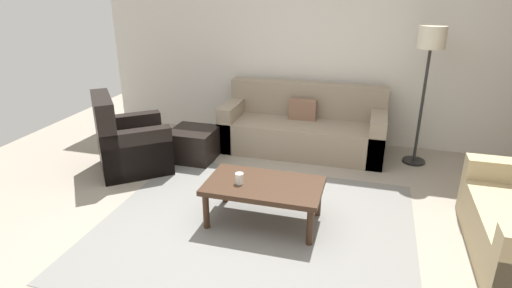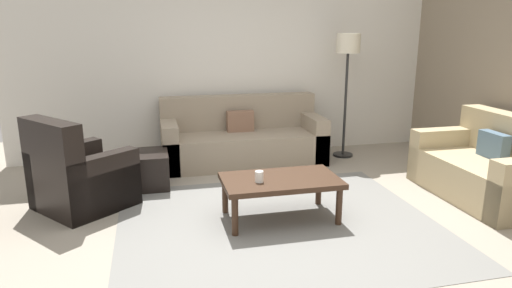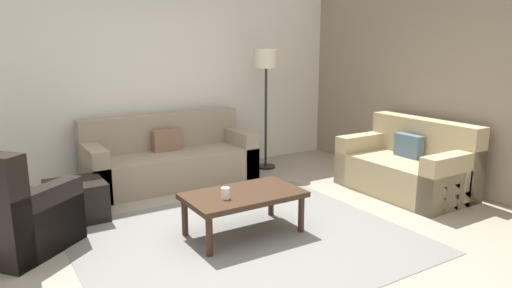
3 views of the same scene
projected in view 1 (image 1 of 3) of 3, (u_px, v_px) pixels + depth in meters
ground_plane at (255, 227)px, 4.02m from camera, size 8.00×8.00×0.00m
rear_partition at (307, 41)px, 5.83m from camera, size 6.00×0.12×2.80m
area_rug at (255, 227)px, 4.02m from camera, size 2.94×2.55×0.01m
couch_main at (303, 128)px, 5.78m from camera, size 2.15×0.87×0.88m
armchair_leather at (127, 146)px, 5.13m from camera, size 1.13×1.13×0.95m
ottoman at (194, 144)px, 5.48m from camera, size 0.56×0.56×0.40m
coffee_table at (264, 188)px, 3.99m from camera, size 1.10×0.64×0.41m
cup at (239, 178)px, 3.95m from camera, size 0.08×0.08×0.10m
lamp_standing at (430, 52)px, 4.91m from camera, size 0.32×0.32×1.71m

